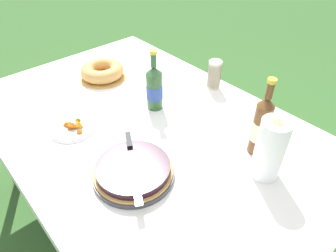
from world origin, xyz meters
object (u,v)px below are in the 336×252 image
(cider_bottle_green, at_px, (154,88))
(snack_plate_near, at_px, (73,126))
(bundt_cake, at_px, (102,71))
(paper_towel_roll, at_px, (270,149))
(cider_bottle_amber, at_px, (261,126))
(serving_knife, at_px, (132,159))
(cup_stack, at_px, (214,75))
(berry_tart, at_px, (133,171))

(cider_bottle_green, distance_m, snack_plate_near, 0.43)
(bundt_cake, xyz_separation_m, paper_towel_roll, (1.07, 0.07, 0.09))
(cider_bottle_amber, relative_size, snack_plate_near, 1.59)
(cider_bottle_green, xyz_separation_m, cider_bottle_amber, (0.53, 0.11, 0.02))
(cider_bottle_green, distance_m, paper_towel_roll, 0.63)
(serving_knife, distance_m, paper_towel_roll, 0.52)
(snack_plate_near, height_order, paper_towel_roll, paper_towel_roll)
(paper_towel_roll, bearing_deg, bundt_cake, -176.39)
(serving_knife, xyz_separation_m, paper_towel_roll, (0.35, 0.38, 0.06))
(serving_knife, bearing_deg, bundt_cake, -173.59)
(cup_stack, distance_m, cider_bottle_amber, 0.53)
(paper_towel_roll, bearing_deg, berry_tart, -129.93)
(cider_bottle_green, bearing_deg, serving_knife, -50.89)
(cider_bottle_amber, relative_size, paper_towel_roll, 1.36)
(berry_tart, bearing_deg, cider_bottle_green, 130.40)
(serving_knife, height_order, cup_stack, cup_stack)
(cider_bottle_amber, distance_m, paper_towel_roll, 0.13)
(bundt_cake, xyz_separation_m, cider_bottle_amber, (0.97, 0.15, 0.09))
(berry_tart, xyz_separation_m, bundt_cake, (-0.74, 0.32, 0.01))
(snack_plate_near, bearing_deg, cider_bottle_green, 73.47)
(berry_tart, bearing_deg, snack_plate_near, -174.81)
(paper_towel_roll, bearing_deg, cup_stack, 149.48)
(berry_tart, distance_m, bundt_cake, 0.81)
(berry_tart, relative_size, paper_towel_roll, 1.23)
(cup_stack, bearing_deg, serving_knife, -73.30)
(berry_tart, distance_m, cider_bottle_green, 0.48)
(berry_tart, distance_m, snack_plate_near, 0.42)
(berry_tart, height_order, snack_plate_near, berry_tart)
(cider_bottle_amber, bearing_deg, cider_bottle_green, -167.82)
(cup_stack, bearing_deg, bundt_cake, -141.62)
(bundt_cake, bearing_deg, serving_knife, -23.23)
(bundt_cake, bearing_deg, cup_stack, 38.38)
(cup_stack, distance_m, snack_plate_near, 0.79)
(cider_bottle_amber, height_order, snack_plate_near, cider_bottle_amber)
(cup_stack, xyz_separation_m, cider_bottle_green, (-0.07, -0.36, 0.03))
(bundt_cake, relative_size, cider_bottle_amber, 0.80)
(bundt_cake, relative_size, cider_bottle_green, 0.90)
(berry_tart, height_order, serving_knife, serving_knife)
(bundt_cake, distance_m, paper_towel_roll, 1.08)
(cup_stack, height_order, snack_plate_near, cup_stack)
(serving_knife, bearing_deg, cup_stack, 136.34)
(bundt_cake, xyz_separation_m, cider_bottle_green, (0.44, 0.04, 0.07))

